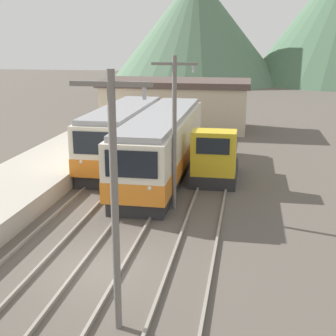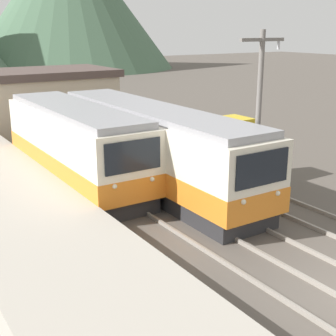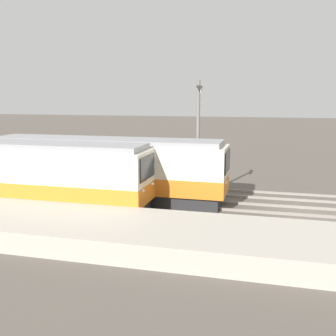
# 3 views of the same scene
# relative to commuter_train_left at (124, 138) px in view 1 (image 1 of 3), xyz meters

# --- Properties ---
(ground_plane) EXTENTS (200.00, 200.00, 0.00)m
(ground_plane) POSITION_rel_commuter_train_left_xyz_m (2.60, -13.42, -1.68)
(ground_plane) COLOR #564F47
(track_left) EXTENTS (1.54, 60.00, 0.14)m
(track_left) POSITION_rel_commuter_train_left_xyz_m (-0.00, -13.42, -1.61)
(track_left) COLOR gray
(track_left) RESTS_ON ground
(track_center) EXTENTS (1.54, 60.00, 0.14)m
(track_center) POSITION_rel_commuter_train_left_xyz_m (2.80, -13.42, -1.61)
(track_center) COLOR gray
(track_center) RESTS_ON ground
(track_right) EXTENTS (1.54, 60.00, 0.14)m
(track_right) POSITION_rel_commuter_train_left_xyz_m (5.80, -13.42, -1.61)
(track_right) COLOR gray
(track_right) RESTS_ON ground
(commuter_train_left) EXTENTS (2.84, 11.15, 3.60)m
(commuter_train_left) POSITION_rel_commuter_train_left_xyz_m (0.00, 0.00, 0.00)
(commuter_train_left) COLOR #28282B
(commuter_train_left) RESTS_ON ground
(commuter_train_center) EXTENTS (2.84, 14.28, 3.60)m
(commuter_train_center) POSITION_rel_commuter_train_left_xyz_m (2.80, -2.06, -0.00)
(commuter_train_center) COLOR #28282B
(commuter_train_center) RESTS_ON ground
(shunting_locomotive) EXTENTS (2.40, 4.62, 3.00)m
(shunting_locomotive) POSITION_rel_commuter_train_left_xyz_m (5.80, -2.34, -0.47)
(shunting_locomotive) COLOR #28282B
(shunting_locomotive) RESTS_ON ground
(catenary_mast_near) EXTENTS (2.00, 0.20, 6.88)m
(catenary_mast_near) POSITION_rel_commuter_train_left_xyz_m (4.31, -16.61, 2.08)
(catenary_mast_near) COLOR slate
(catenary_mast_near) RESTS_ON ground
(catenary_mast_mid) EXTENTS (2.00, 0.20, 6.88)m
(catenary_mast_mid) POSITION_rel_commuter_train_left_xyz_m (4.31, -7.25, 2.08)
(catenary_mast_mid) COLOR slate
(catenary_mast_mid) RESTS_ON ground
(station_building) EXTENTS (12.60, 6.30, 4.19)m
(station_building) POSITION_rel_commuter_train_left_xyz_m (1.23, 12.58, 0.44)
(station_building) COLOR beige
(station_building) RESTS_ON ground
(mountain_backdrop) EXTENTS (60.82, 38.40, 24.47)m
(mountain_backdrop) POSITION_rel_commuter_train_left_xyz_m (15.22, 61.19, 9.55)
(mountain_backdrop) COLOR #47664C
(mountain_backdrop) RESTS_ON ground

